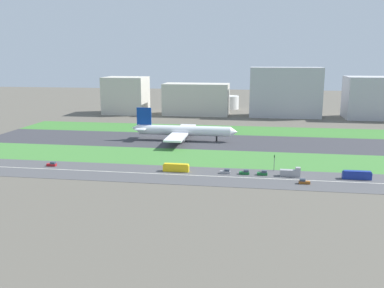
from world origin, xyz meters
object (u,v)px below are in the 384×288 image
Objects in this scene: airliner at (182,131)px; truck_0 at (291,173)px; cargo_warehouse at (381,98)px; bus_1 at (357,175)px; office_tower at (285,92)px; fuel_tank_west at (230,102)px; terminal_building at (126,95)px; traffic_light at (274,161)px; car_3 at (52,164)px; hangar_building at (196,99)px; car_1 at (245,172)px; car_2 at (226,172)px; car_0 at (304,182)px; bus_0 at (176,168)px; car_4 at (263,173)px.

airliner is 7.74× the size of truck_0.
bus_1 is at bearing -107.62° from cargo_warehouse.
office_tower is 3.54× the size of fuel_tank_west.
traffic_light is at bearing -54.52° from terminal_building.
car_3 is at bearing -106.78° from fuel_tank_west.
terminal_building reaches higher than truck_0.
hangar_building is 1.01× the size of cargo_warehouse.
truck_0 is 183.18m from office_tower.
truck_0 is at bearing -114.98° from cargo_warehouse.
cargo_warehouse is (104.26, 182.00, 16.14)m from car_1.
car_0 is at bearing -17.24° from car_2.
airliner is 1.15× the size of hangar_building.
fuel_tank_west is (9.42, 227.00, 4.56)m from bus_0.
hangar_building is 52.84m from fuel_tank_west.
truck_0 is 1.91× the size of car_3.
office_tower reaches higher than bus_1.
car_2 is 0.08× the size of cargo_warehouse.
cargo_warehouse is (193.68, 182.00, 16.14)m from car_3.
car_4 is at bearing -117.94° from cargo_warehouse.
airliner is 3.92× the size of fuel_tank_west.
cargo_warehouse reaches higher than hangar_building.
terminal_building is at bearing 113.95° from bus_0.
bus_1 is 54.75m from car_2.
car_3 is at bearing 180.00° from truck_0.
bus_1 is 236.84m from fuel_tank_west.
fuel_tank_west is at bearing 83.16° from airliner.
airliner reaches higher than car_4.
car_3 is 183.94m from terminal_building.
car_1 is at bearing -98.72° from office_tower.
bus_0 is (-76.83, 0.00, 0.00)m from bus_1.
hangar_building reaches higher than car_0.
bus_0 is 0.21× the size of cargo_warehouse.
car_2 is 186.65m from hangar_building.
truck_0 is at bearing -69.74° from hangar_building.
terminal_building is (-111.23, 182.00, 15.24)m from car_1.
office_tower is (-18.54, 182.00, 18.86)m from bus_1.
bus_1 is at bearing -0.00° from car_3.
bus_0 is 0.20× the size of office_tower.
terminal_building is 0.62× the size of office_tower.
bus_0 is at bearing -84.57° from hangar_building.
office_tower is (3.98, 192.00, 19.76)m from car_0.
office_tower is at bearing -91.19° from car_0.
traffic_light is at bearing -94.97° from office_tower.
traffic_light is 0.12× the size of office_tower.
bus_1 and bus_0 have the same top height.
truck_0 is 1.91× the size of car_1.
airliner is 1.11× the size of office_tower.
hangar_building is (41.71, 182.00, 12.67)m from car_3.
terminal_building is at bearing 180.00° from cargo_warehouse.
office_tower is (15.12, 174.01, 16.39)m from traffic_light.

